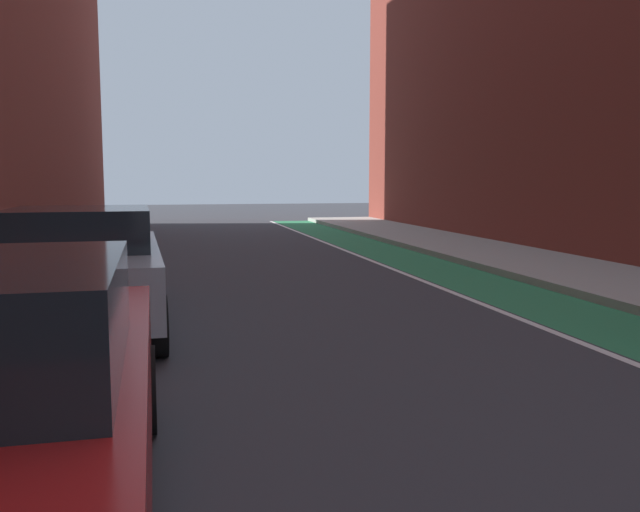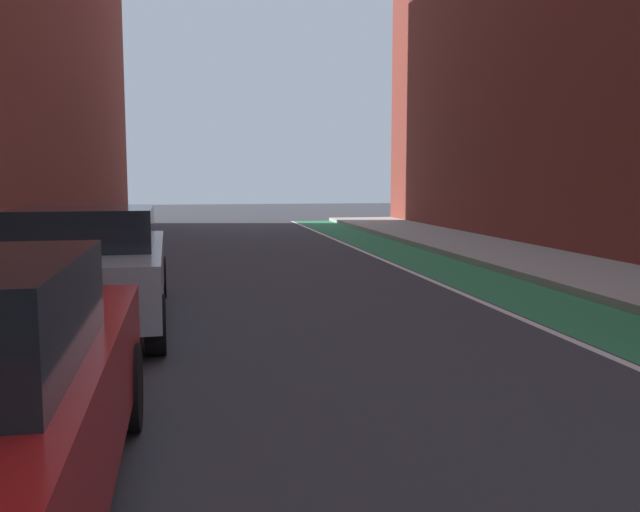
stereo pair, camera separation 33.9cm
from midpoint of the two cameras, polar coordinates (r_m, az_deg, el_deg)
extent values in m
plane|color=#38383D|center=(9.30, 1.95, -5.19)|extent=(83.28, 83.28, 0.00)
cube|color=#2D8451|center=(12.31, 15.61, -2.53)|extent=(1.60, 37.85, 0.00)
cube|color=white|center=(11.94, 11.73, -2.70)|extent=(0.12, 37.85, 0.00)
cube|color=#A8A59E|center=(13.43, 24.21, -1.82)|extent=(2.87, 37.85, 0.14)
cylinder|color=black|center=(5.31, -14.31, -10.76)|extent=(0.23, 0.66, 0.66)
cube|color=#9EA0A8|center=(9.21, -17.94, -1.33)|extent=(2.05, 4.77, 0.70)
cube|color=black|center=(8.92, -18.20, 2.13)|extent=(1.72, 2.03, 0.55)
cylinder|color=black|center=(11.14, -21.46, -1.97)|extent=(0.24, 0.67, 0.66)
cylinder|color=black|center=(11.01, -12.58, -1.77)|extent=(0.24, 0.67, 0.66)
cylinder|color=black|center=(7.45, -12.46, -5.70)|extent=(0.24, 0.67, 0.66)
camera|label=1|loc=(0.17, -88.79, 0.14)|focal=37.92mm
camera|label=2|loc=(0.17, 91.21, -0.14)|focal=37.92mm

